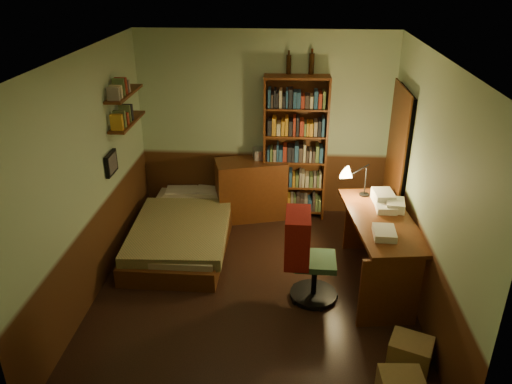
# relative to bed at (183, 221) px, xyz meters

# --- Properties ---
(floor) EXTENTS (3.50, 4.00, 0.02)m
(floor) POSITION_rel_bed_xyz_m (1.00, -0.96, -0.32)
(floor) COLOR black
(floor) RESTS_ON ground
(ceiling) EXTENTS (3.50, 4.00, 0.02)m
(ceiling) POSITION_rel_bed_xyz_m (1.00, -0.96, 2.30)
(ceiling) COLOR silver
(ceiling) RESTS_ON wall_back
(wall_back) EXTENTS (3.50, 0.02, 2.60)m
(wall_back) POSITION_rel_bed_xyz_m (1.00, 1.05, 0.99)
(wall_back) COLOR #9DB990
(wall_back) RESTS_ON ground
(wall_left) EXTENTS (0.02, 4.00, 2.60)m
(wall_left) POSITION_rel_bed_xyz_m (-0.76, -0.96, 0.99)
(wall_left) COLOR #9DB990
(wall_left) RESTS_ON ground
(wall_right) EXTENTS (0.02, 4.00, 2.60)m
(wall_right) POSITION_rel_bed_xyz_m (2.76, -0.96, 0.99)
(wall_right) COLOR #9DB990
(wall_right) RESTS_ON ground
(wall_front) EXTENTS (3.50, 0.02, 2.60)m
(wall_front) POSITION_rel_bed_xyz_m (1.00, -2.97, 0.99)
(wall_front) COLOR #9DB990
(wall_front) RESTS_ON ground
(doorway) EXTENTS (0.06, 0.90, 2.00)m
(doorway) POSITION_rel_bed_xyz_m (2.72, 0.34, 0.69)
(doorway) COLOR black
(doorway) RESTS_ON ground
(door_trim) EXTENTS (0.02, 0.98, 2.08)m
(door_trim) POSITION_rel_bed_xyz_m (2.69, 0.34, 0.69)
(door_trim) COLOR #48240E
(door_trim) RESTS_ON ground
(bed) EXTENTS (1.15, 2.12, 0.63)m
(bed) POSITION_rel_bed_xyz_m (0.00, 0.00, 0.00)
(bed) COLOR olive
(bed) RESTS_ON ground
(dresser) EXTENTS (1.06, 0.72, 0.86)m
(dresser) POSITION_rel_bed_xyz_m (0.82, 0.80, 0.12)
(dresser) COLOR #542810
(dresser) RESTS_ON ground
(mini_stereo) EXTENTS (0.30, 0.25, 0.14)m
(mini_stereo) POSITION_rel_bed_xyz_m (0.98, 0.93, 0.62)
(mini_stereo) COLOR #B2B2B7
(mini_stereo) RESTS_ON dresser
(bookshelf) EXTENTS (0.88, 0.30, 2.03)m
(bookshelf) POSITION_rel_bed_xyz_m (1.43, 0.89, 0.70)
(bookshelf) COLOR #542810
(bookshelf) RESTS_ON ground
(bottle_left) EXTENTS (0.08, 0.08, 0.24)m
(bottle_left) POSITION_rel_bed_xyz_m (1.31, 1.00, 1.84)
(bottle_left) COLOR black
(bottle_left) RESTS_ON bookshelf
(bottle_right) EXTENTS (0.09, 0.09, 0.27)m
(bottle_right) POSITION_rel_bed_xyz_m (1.61, 1.00, 1.86)
(bottle_right) COLOR black
(bottle_right) RESTS_ON bookshelf
(desk) EXTENTS (0.84, 1.63, 0.84)m
(desk) POSITION_rel_bed_xyz_m (2.39, -0.73, 0.11)
(desk) COLOR #542810
(desk) RESTS_ON ground
(paper_stack) EXTENTS (0.24, 0.30, 0.11)m
(paper_stack) POSITION_rel_bed_xyz_m (2.56, -0.50, 0.58)
(paper_stack) COLOR silver
(paper_stack) RESTS_ON desk
(desk_lamp) EXTENTS (0.24, 0.24, 0.68)m
(desk_lamp) POSITION_rel_bed_xyz_m (2.26, -0.15, 0.86)
(desk_lamp) COLOR black
(desk_lamp) RESTS_ON desk
(office_chair) EXTENTS (0.52, 0.46, 1.02)m
(office_chair) POSITION_rel_bed_xyz_m (1.66, -1.07, 0.20)
(office_chair) COLOR #345A3C
(office_chair) RESTS_ON ground
(red_jacket) EXTENTS (0.42, 0.54, 0.56)m
(red_jacket) POSITION_rel_bed_xyz_m (1.86, -0.96, 0.99)
(red_jacket) COLOR maroon
(red_jacket) RESTS_ON office_chair
(wall_shelf_lower) EXTENTS (0.20, 0.90, 0.03)m
(wall_shelf_lower) POSITION_rel_bed_xyz_m (-0.64, 0.14, 1.29)
(wall_shelf_lower) COLOR #542810
(wall_shelf_lower) RESTS_ON wall_left
(wall_shelf_upper) EXTENTS (0.20, 0.90, 0.03)m
(wall_shelf_upper) POSITION_rel_bed_xyz_m (-0.64, 0.14, 1.64)
(wall_shelf_upper) COLOR #542810
(wall_shelf_upper) RESTS_ON wall_left
(framed_picture) EXTENTS (0.04, 0.32, 0.26)m
(framed_picture) POSITION_rel_bed_xyz_m (-0.72, -0.36, 0.94)
(framed_picture) COLOR black
(framed_picture) RESTS_ON wall_left
(cardboard_box_b) EXTENTS (0.46, 0.42, 0.26)m
(cardboard_box_b) POSITION_rel_bed_xyz_m (2.52, -2.02, -0.18)
(cardboard_box_b) COLOR #967C4A
(cardboard_box_b) RESTS_ON ground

